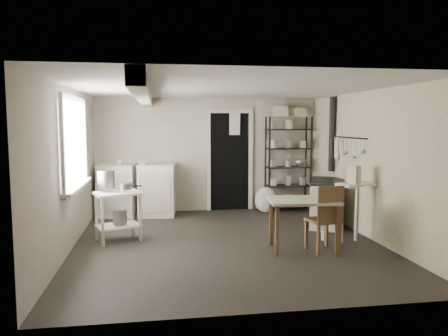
{
  "coord_description": "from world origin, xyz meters",
  "views": [
    {
      "loc": [
        -1.02,
        -6.37,
        1.79
      ],
      "look_at": [
        0.0,
        0.3,
        1.1
      ],
      "focal_mm": 35.0,
      "sensor_mm": 36.0,
      "label": 1
    }
  ],
  "objects": [
    {
      "name": "floor_crock",
      "position": [
        1.52,
        -0.08,
        0.07
      ],
      "size": [
        0.13,
        0.13,
        0.15
      ],
      "primitive_type": "cylinder",
      "rotation": [
        0.0,
        0.0,
        -0.15
      ],
      "color": "white",
      "rests_on": "ground"
    },
    {
      "name": "wall_front",
      "position": [
        0.0,
        -2.5,
        1.15
      ],
      "size": [
        4.5,
        0.02,
        2.3
      ],
      "primitive_type": "cube",
      "color": "#BDB1A1",
      "rests_on": "ground"
    },
    {
      "name": "shelf_rack",
      "position": [
        1.63,
        2.26,
        0.95
      ],
      "size": [
        0.92,
        0.36,
        1.93
      ],
      "primitive_type": null,
      "rotation": [
        0.0,
        0.0,
        0.01
      ],
      "color": "black",
      "rests_on": "ground"
    },
    {
      "name": "floor",
      "position": [
        0.0,
        0.0,
        0.0
      ],
      "size": [
        5.0,
        5.0,
        0.0
      ],
      "primitive_type": "plane",
      "color": "black",
      "rests_on": "ground"
    },
    {
      "name": "work_table",
      "position": [
        1.0,
        -0.55,
        0.38
      ],
      "size": [
        1.03,
        0.77,
        0.73
      ],
      "primitive_type": null,
      "rotation": [
        0.0,
        0.0,
        -0.11
      ],
      "color": "beige",
      "rests_on": "ground"
    },
    {
      "name": "base_cabinets",
      "position": [
        -1.42,
        2.18,
        0.46
      ],
      "size": [
        1.6,
        0.82,
        1.01
      ],
      "primitive_type": null,
      "rotation": [
        0.0,
        0.0,
        -0.11
      ],
      "color": "beige",
      "rests_on": "ground"
    },
    {
      "name": "ceiling",
      "position": [
        0.0,
        0.0,
        2.3
      ],
      "size": [
        5.0,
        5.0,
        0.0
      ],
      "primitive_type": "plane",
      "rotation": [
        3.14,
        0.0,
        0.0
      ],
      "color": "silver",
      "rests_on": "wall_back"
    },
    {
      "name": "storage_box_a",
      "position": [
        1.46,
        2.29,
        2.01
      ],
      "size": [
        0.34,
        0.31,
        0.21
      ],
      "primitive_type": "cube",
      "rotation": [
        0.0,
        0.0,
        -0.18
      ],
      "color": "beige",
      "rests_on": "shelf_rack"
    },
    {
      "name": "shelf_jar",
      "position": [
        1.29,
        2.23,
        1.37
      ],
      "size": [
        0.11,
        0.11,
        0.19
      ],
      "primitive_type": "imported",
      "rotation": [
        0.0,
        0.0,
        -0.41
      ],
      "color": "white",
      "rests_on": "shelf_rack"
    },
    {
      "name": "doorway",
      "position": [
        0.45,
        2.47,
        1.0
      ],
      "size": [
        0.96,
        0.1,
        2.08
      ],
      "primitive_type": null,
      "color": "silver",
      "rests_on": "ground"
    },
    {
      "name": "wallpaper_panel",
      "position": [
        2.24,
        0.0,
        1.15
      ],
      "size": [
        0.01,
        5.0,
        2.3
      ],
      "primitive_type": null,
      "color": "beige",
      "rests_on": "wall_right"
    },
    {
      "name": "oats_box",
      "position": [
        1.89,
        -0.24,
        1.01
      ],
      "size": [
        0.16,
        0.21,
        0.28
      ],
      "primitive_type": "cube",
      "rotation": [
        0.0,
        0.0,
        0.34
      ],
      "color": "beige",
      "rests_on": "side_ledge"
    },
    {
      "name": "saucepan",
      "position": [
        -1.5,
        0.28,
        0.85
      ],
      "size": [
        0.21,
        0.21,
        0.1
      ],
      "primitive_type": "cylinder",
      "rotation": [
        0.0,
        0.0,
        0.16
      ],
      "color": "#A6A6A9",
      "rests_on": "prep_table"
    },
    {
      "name": "window",
      "position": [
        -2.22,
        0.2,
        1.5
      ],
      "size": [
        0.12,
        1.76,
        1.28
      ],
      "primitive_type": null,
      "color": "silver",
      "rests_on": "wall_left"
    },
    {
      "name": "flour_sack",
      "position": [
        1.12,
        2.09,
        0.24
      ],
      "size": [
        0.51,
        0.46,
        0.52
      ],
      "primitive_type": "ellipsoid",
      "rotation": [
        0.0,
        0.0,
        0.24
      ],
      "color": "silver",
      "rests_on": "ground"
    },
    {
      "name": "prep_table",
      "position": [
        -1.63,
        0.33,
        0.4
      ],
      "size": [
        0.78,
        0.67,
        0.76
      ],
      "primitive_type": null,
      "rotation": [
        0.0,
        0.0,
        0.36
      ],
      "color": "silver",
      "rests_on": "ground"
    },
    {
      "name": "stockpot",
      "position": [
        -1.79,
        0.39,
        0.94
      ],
      "size": [
        0.28,
        0.28,
        0.28
      ],
      "primitive_type": "cylinder",
      "rotation": [
        0.0,
        0.0,
        -0.06
      ],
      "color": "#A6A6A9",
      "rests_on": "prep_table"
    },
    {
      "name": "chair",
      "position": [
        1.26,
        -0.66,
        0.48
      ],
      "size": [
        0.45,
        0.47,
        0.95
      ],
      "primitive_type": null,
      "rotation": [
        0.0,
        0.0,
        0.16
      ],
      "color": "#513822",
      "rests_on": "ground"
    },
    {
      "name": "stove",
      "position": [
        1.92,
        0.84,
        0.44
      ],
      "size": [
        0.92,
        1.16,
        0.8
      ],
      "primitive_type": null,
      "rotation": [
        0.0,
        0.0,
        -0.41
      ],
      "color": "beige",
      "rests_on": "ground"
    },
    {
      "name": "storage_box_b",
      "position": [
        1.84,
        2.31,
        1.99
      ],
      "size": [
        0.33,
        0.32,
        0.18
      ],
      "primitive_type": "cube",
      "rotation": [
        0.0,
        0.0,
        0.25
      ],
      "color": "beige",
      "rests_on": "shelf_rack"
    },
    {
      "name": "stovepipe",
      "position": [
        2.17,
        1.31,
        1.59
      ],
      "size": [
        0.12,
        0.12,
        1.28
      ],
      "primitive_type": null,
      "rotation": [
        0.0,
        0.0,
        -0.18
      ],
      "color": "black",
      "rests_on": "stove"
    },
    {
      "name": "ceiling_beam",
      "position": [
        -1.2,
        0.0,
        2.2
      ],
      "size": [
        0.18,
        5.0,
        0.18
      ],
      "primitive_type": null,
      "color": "silver",
      "rests_on": "ceiling"
    },
    {
      "name": "counter_cup",
      "position": [
        -1.74,
        2.04,
        0.96
      ],
      "size": [
        0.12,
        0.12,
        0.09
      ],
      "primitive_type": "imported",
      "rotation": [
        0.0,
        0.0,
        -0.01
      ],
      "color": "white",
      "rests_on": "base_cabinets"
    },
    {
      "name": "bucket",
      "position": [
        -1.6,
        0.28,
        0.39
      ],
      "size": [
        0.27,
        0.27,
        0.23
      ],
      "primitive_type": "cylinder",
      "rotation": [
        0.0,
        0.0,
        0.39
      ],
      "color": "#A6A6A9",
      "rests_on": "prep_table"
    },
    {
      "name": "side_ledge",
      "position": [
        1.95,
        -0.21,
        0.43
      ],
      "size": [
        0.65,
        0.47,
        0.89
      ],
      "primitive_type": null,
      "rotation": [
        0.0,
        0.0,
        0.3
      ],
      "color": "silver",
      "rests_on": "ground"
    },
    {
      "name": "wall_right",
      "position": [
        2.25,
        0.0,
        1.15
      ],
      "size": [
        0.02,
        5.0,
        2.3
      ],
      "primitive_type": "cube",
      "color": "#BDB1A1",
      "rests_on": "ground"
    },
    {
      "name": "wall_back",
      "position": [
        0.0,
        2.5,
        1.15
      ],
      "size": [
        4.5,
        0.02,
        2.3
      ],
      "primitive_type": "cube",
      "color": "#BDB1A1",
      "rests_on": "ground"
    },
    {
      "name": "table_cup",
      "position": [
        1.23,
        -0.68,
        0.81
      ],
      "size": [
        0.13,
        0.13,
        0.1
      ],
      "primitive_type": "imported",
      "rotation": [
        0.0,
        0.0,
        0.24
      ],
      "color": "white",
      "rests_on": "work_table"
    },
    {
      "name": "utensil_rail",
      "position": [
        2.19,
        0.6,
        1.55
      ],
      "size": [
        0.06,
        1.2,
        0.44
      ],
      "primitive_type": null,
      "color": "#A6A6A9",
      "rests_on": "wall_right"
    },
    {
      "name": "mixing_bowl",
      "position": [
        -1.31,
        2.1,
        0.95
      ],
      "size": [
        0.31,
        0.31,
        0.07
      ],
      "primitive_type": "imported",
      "rotation": [
        0.0,
        0.0,
        -0.1
      ],
      "color": "white",
      "rests_on": "base_cabinets"
    },
    {
      "name": "wall_left",
      "position": [
        -2.25,
        0.0,
        1.15
      ],
      "size": [
        0.02,
        5.0,
        2.3
      ],
      "primitive_type": "cube",
      "color": "#BDB1A1",
      "rests_on": "ground"
    }
  ]
}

